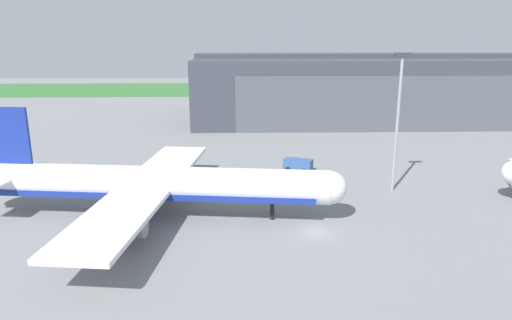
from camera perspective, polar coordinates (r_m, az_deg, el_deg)
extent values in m
plane|color=slate|center=(57.09, 7.36, -8.77)|extent=(440.00, 440.00, 0.00)
cube|color=#336D34|center=(212.41, 0.64, 8.79)|extent=(440.00, 56.00, 0.08)
cube|color=#383D47|center=(136.64, 12.72, 8.62)|extent=(93.12, 39.97, 17.26)
cube|color=#4C515B|center=(117.59, 15.07, 6.65)|extent=(70.77, 0.30, 13.81)
cube|color=#383D47|center=(135.99, 12.95, 12.48)|extent=(93.12, 9.59, 1.20)
sphere|color=white|center=(82.95, -28.04, -0.03)|extent=(3.58, 3.58, 3.58)
cylinder|color=white|center=(61.47, -12.57, -2.77)|extent=(45.80, 9.73, 4.39)
sphere|color=white|center=(58.86, 9.15, -3.40)|extent=(4.22, 4.22, 4.22)
cube|color=navy|center=(61.84, -12.51, -3.84)|extent=(42.18, 9.34, 0.77)
cube|color=navy|center=(68.29, -28.40, 2.68)|extent=(5.93, 1.09, 7.47)
cube|color=white|center=(72.63, -27.08, -0.99)|extent=(4.80, 6.59, 0.28)
cube|color=white|center=(51.96, -17.21, -7.07)|extent=(9.62, 20.94, 0.56)
cube|color=white|center=(72.27, -10.59, -0.45)|extent=(9.62, 20.94, 0.56)
cylinder|color=gray|center=(53.62, -15.65, -7.99)|extent=(4.43, 2.89, 2.42)
cylinder|color=gray|center=(70.98, -10.26, -1.99)|extent=(4.43, 2.89, 2.42)
cylinder|color=black|center=(59.88, 2.00, -6.29)|extent=(0.56, 0.56, 2.32)
cylinder|color=black|center=(61.08, -14.68, -6.36)|extent=(0.56, 0.56, 2.32)
cylinder|color=black|center=(65.16, -13.34, -4.91)|extent=(0.56, 0.56, 2.32)
cube|color=#335693|center=(81.89, 4.14, -0.38)|extent=(2.45, 2.63, 1.68)
cube|color=#335693|center=(81.11, 5.79, -0.54)|extent=(3.83, 3.29, 1.75)
cylinder|color=black|center=(83.10, 4.48, -0.76)|extent=(0.85, 0.59, 0.82)
cylinder|color=black|center=(81.04, 3.95, -1.16)|extent=(0.85, 0.59, 0.82)
cylinder|color=black|center=(82.21, 6.44, -0.98)|extent=(0.85, 0.59, 0.82)
cylinder|color=black|center=(80.13, 5.95, -1.39)|extent=(0.85, 0.59, 0.82)
cylinder|color=#99999E|center=(71.72, 17.04, 3.94)|extent=(0.44, 0.44, 19.93)
cube|color=#333338|center=(70.60, 17.69, 12.22)|extent=(2.40, 0.50, 0.80)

